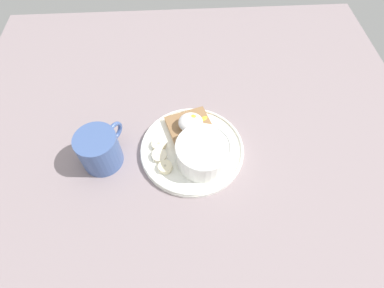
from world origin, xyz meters
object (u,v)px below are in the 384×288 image
(banana_slice_back, at_px, (159,145))
(poached_egg, at_px, (191,122))
(banana_slice_left, at_px, (165,167))
(banana_slice_front, at_px, (159,155))
(oatmeal_bowl, at_px, (203,153))
(coffee_mug, at_px, (100,149))
(toast_slice, at_px, (190,129))

(banana_slice_back, bearing_deg, poached_egg, 28.46)
(banana_slice_left, height_order, banana_slice_back, banana_slice_left)
(banana_slice_front, bearing_deg, banana_slice_left, -66.81)
(oatmeal_bowl, distance_m, banana_slice_left, 0.09)
(banana_slice_left, distance_m, coffee_mug, 0.15)
(oatmeal_bowl, relative_size, poached_egg, 1.64)
(toast_slice, distance_m, banana_slice_left, 0.12)
(toast_slice, xyz_separation_m, banana_slice_front, (-0.08, -0.07, -0.00))
(banana_slice_front, distance_m, banana_slice_left, 0.04)
(poached_egg, height_order, banana_slice_left, poached_egg)
(banana_slice_front, height_order, banana_slice_left, same)
(banana_slice_front, distance_m, coffee_mug, 0.14)
(banana_slice_front, relative_size, coffee_mug, 0.41)
(poached_egg, height_order, coffee_mug, coffee_mug)
(oatmeal_bowl, bearing_deg, toast_slice, 105.67)
(toast_slice, bearing_deg, poached_egg, 32.91)
(banana_slice_front, xyz_separation_m, banana_slice_back, (-0.00, 0.03, -0.00))
(toast_slice, height_order, poached_egg, poached_egg)
(oatmeal_bowl, xyz_separation_m, poached_egg, (-0.02, 0.09, 0.00))
(coffee_mug, bearing_deg, banana_slice_back, 10.52)
(poached_egg, relative_size, banana_slice_front, 1.60)
(toast_slice, xyz_separation_m, poached_egg, (0.00, 0.00, 0.02))
(oatmeal_bowl, relative_size, banana_slice_left, 2.85)
(oatmeal_bowl, xyz_separation_m, banana_slice_left, (-0.09, -0.02, -0.02))
(coffee_mug, bearing_deg, banana_slice_front, -2.77)
(banana_slice_front, bearing_deg, oatmeal_bowl, -7.67)
(oatmeal_bowl, height_order, banana_slice_back, oatmeal_bowl)
(banana_slice_front, xyz_separation_m, banana_slice_left, (0.01, -0.03, 0.00))
(poached_egg, xyz_separation_m, coffee_mug, (-0.21, -0.07, 0.00))
(coffee_mug, bearing_deg, oatmeal_bowl, -4.91)
(toast_slice, relative_size, coffee_mug, 1.11)
(poached_egg, relative_size, banana_slice_left, 1.74)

